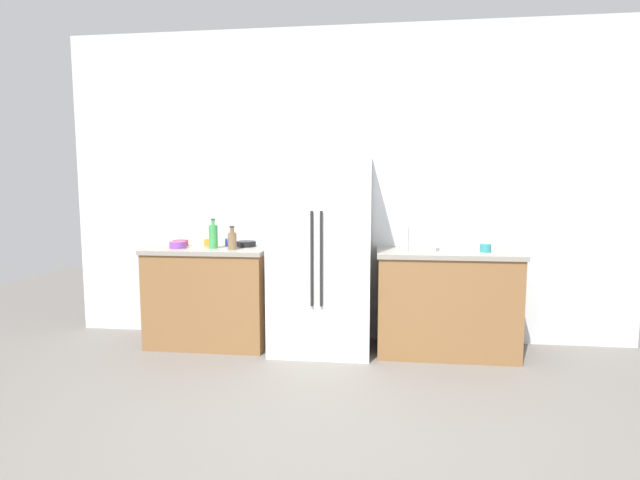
# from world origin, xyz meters

# --- Properties ---
(ground_plane) EXTENTS (11.10, 11.10, 0.00)m
(ground_plane) POSITION_xyz_m (0.00, 0.00, 0.00)
(ground_plane) COLOR slate
(kitchen_back_panel) EXTENTS (5.55, 0.10, 3.02)m
(kitchen_back_panel) POSITION_xyz_m (0.00, 1.88, 1.51)
(kitchen_back_panel) COLOR silver
(kitchen_back_panel) RESTS_ON ground_plane
(counter_left) EXTENTS (1.14, 0.64, 0.93)m
(counter_left) POSITION_xyz_m (-1.26, 1.51, 0.47)
(counter_left) COLOR olive
(counter_left) RESTS_ON ground_plane
(counter_right) EXTENTS (1.24, 0.64, 0.93)m
(counter_right) POSITION_xyz_m (0.95, 1.51, 0.47)
(counter_right) COLOR olive
(counter_right) RESTS_ON ground_plane
(refrigerator) EXTENTS (0.90, 0.71, 1.80)m
(refrigerator) POSITION_xyz_m (-0.18, 1.47, 0.90)
(refrigerator) COLOR white
(refrigerator) RESTS_ON ground_plane
(toaster) EXTENTS (0.24, 0.14, 0.22)m
(toaster) POSITION_xyz_m (0.73, 1.51, 1.04)
(toaster) COLOR silver
(toaster) RESTS_ON counter_right
(bottle_a) EXTENTS (0.08, 0.08, 0.22)m
(bottle_a) POSITION_xyz_m (-0.99, 1.38, 1.02)
(bottle_a) COLOR brown
(bottle_a) RESTS_ON counter_left
(bottle_b) EXTENTS (0.08, 0.08, 0.28)m
(bottle_b) POSITION_xyz_m (-1.20, 1.47, 1.05)
(bottle_b) COLOR green
(bottle_b) RESTS_ON counter_left
(cup_a) EXTENTS (0.09, 0.09, 0.07)m
(cup_a) POSITION_xyz_m (-1.30, 1.61, 0.97)
(cup_a) COLOR orange
(cup_a) RESTS_ON counter_left
(cup_b) EXTENTS (0.09, 0.09, 0.08)m
(cup_b) POSITION_xyz_m (1.14, 1.69, 0.97)
(cup_b) COLOR white
(cup_b) RESTS_ON counter_right
(cup_c) EXTENTS (0.08, 0.08, 0.08)m
(cup_c) POSITION_xyz_m (-1.11, 1.67, 0.97)
(cup_c) COLOR blue
(cup_c) RESTS_ON counter_left
(cup_d) EXTENTS (0.10, 0.10, 0.07)m
(cup_d) POSITION_xyz_m (1.28, 1.47, 0.97)
(cup_d) COLOR teal
(cup_d) RESTS_ON counter_right
(bowl_a) EXTENTS (0.15, 0.15, 0.06)m
(bowl_a) POSITION_xyz_m (-1.53, 1.42, 0.96)
(bowl_a) COLOR purple
(bowl_a) RESTS_ON counter_left
(bowl_b) EXTENTS (0.20, 0.20, 0.05)m
(bowl_b) POSITION_xyz_m (-0.93, 1.63, 0.96)
(bowl_b) COLOR black
(bowl_b) RESTS_ON counter_left
(bowl_c) EXTENTS (0.15, 0.15, 0.06)m
(bowl_c) POSITION_xyz_m (-1.58, 1.60, 0.96)
(bowl_c) COLOR red
(bowl_c) RESTS_ON counter_left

